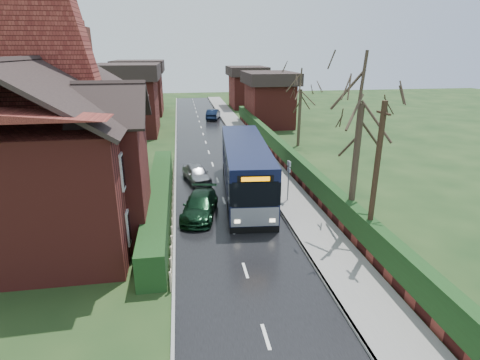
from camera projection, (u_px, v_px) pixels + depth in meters
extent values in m
plane|color=#374D21|center=(238.00, 248.00, 18.02)|extent=(140.00, 140.00, 0.00)
cube|color=black|center=(217.00, 180.00, 27.34)|extent=(6.00, 100.00, 0.02)
cube|color=slate|center=(274.00, 177.00, 27.95)|extent=(2.50, 100.00, 0.14)
cube|color=gray|center=(258.00, 177.00, 27.77)|extent=(0.12, 100.00, 0.14)
cube|color=gray|center=(175.00, 182.00, 26.88)|extent=(0.12, 100.00, 0.10)
cube|color=#193313|center=(159.00, 199.00, 21.84)|extent=(1.20, 16.00, 1.60)
cube|color=maroon|center=(294.00, 173.00, 28.11)|extent=(0.30, 50.00, 0.60)
cube|color=#193313|center=(295.00, 161.00, 27.81)|extent=(0.60, 50.00, 1.20)
cube|color=maroon|center=(61.00, 167.00, 20.36)|extent=(8.00, 14.00, 6.00)
cube|color=maroon|center=(120.00, 182.00, 18.08)|extent=(2.50, 4.00, 6.00)
cube|color=brown|center=(82.00, 47.00, 22.20)|extent=(0.90, 1.40, 2.20)
cube|color=silver|center=(129.00, 225.00, 16.76)|extent=(0.08, 1.20, 1.60)
cube|color=black|center=(130.00, 225.00, 16.76)|extent=(0.03, 0.95, 1.35)
cube|color=silver|center=(123.00, 170.00, 15.90)|extent=(0.08, 1.20, 1.60)
cube|color=black|center=(124.00, 170.00, 15.91)|extent=(0.03, 0.95, 1.35)
cube|color=silver|center=(138.00, 193.00, 20.49)|extent=(0.08, 1.20, 1.60)
cube|color=black|center=(139.00, 193.00, 20.49)|extent=(0.03, 0.95, 1.35)
cube|color=silver|center=(133.00, 147.00, 19.63)|extent=(0.08, 1.20, 1.60)
cube|color=black|center=(134.00, 147.00, 19.64)|extent=(0.03, 0.95, 1.35)
cube|color=silver|center=(144.00, 171.00, 24.22)|extent=(0.08, 1.20, 1.60)
cube|color=black|center=(144.00, 171.00, 24.22)|extent=(0.03, 0.95, 1.35)
cube|color=silver|center=(140.00, 132.00, 23.36)|extent=(0.08, 1.20, 1.60)
cube|color=black|center=(141.00, 131.00, 23.37)|extent=(0.03, 0.95, 1.35)
cube|color=silver|center=(147.00, 160.00, 26.55)|extent=(0.08, 1.20, 1.60)
cube|color=black|center=(147.00, 160.00, 26.55)|extent=(0.03, 0.95, 1.35)
cube|color=silver|center=(144.00, 124.00, 25.69)|extent=(0.08, 1.20, 1.60)
cube|color=black|center=(144.00, 124.00, 25.70)|extent=(0.03, 0.95, 1.35)
cube|color=black|center=(245.00, 180.00, 24.48)|extent=(3.51, 11.56, 1.18)
cube|color=black|center=(245.00, 163.00, 24.08)|extent=(3.53, 11.56, 1.24)
cube|color=black|center=(245.00, 148.00, 23.76)|extent=(3.51, 11.56, 0.68)
cube|color=black|center=(245.00, 191.00, 24.73)|extent=(3.51, 11.56, 0.36)
cube|color=gray|center=(255.00, 217.00, 19.17)|extent=(2.49, 0.32, 1.04)
cube|color=black|center=(255.00, 194.00, 18.74)|extent=(2.33, 0.27, 1.35)
cube|color=black|center=(255.00, 179.00, 18.46)|extent=(1.81, 0.23, 0.36)
cube|color=#FF8C00|center=(256.00, 179.00, 18.43)|extent=(1.42, 0.16, 0.23)
cube|color=black|center=(255.00, 229.00, 19.40)|extent=(2.54, 0.35, 0.31)
cube|color=#FFF2CC|center=(237.00, 221.00, 19.12)|extent=(0.29, 0.07, 0.19)
cube|color=#FFF2CC|center=(272.00, 220.00, 19.25)|extent=(0.29, 0.07, 0.19)
cylinder|color=black|center=(230.00, 210.00, 21.12)|extent=(0.37, 1.01, 0.99)
cylinder|color=black|center=(271.00, 208.00, 21.28)|extent=(0.37, 1.01, 0.99)
cylinder|color=black|center=(225.00, 170.00, 27.98)|extent=(0.37, 1.01, 0.99)
cylinder|color=black|center=(256.00, 170.00, 28.14)|extent=(0.37, 1.01, 0.99)
imported|color=#9D9EA1|center=(197.00, 173.00, 26.92)|extent=(2.27, 3.84, 1.22)
imported|color=black|center=(200.00, 206.00, 21.30)|extent=(2.62, 4.61, 1.26)
imported|color=#101B31|center=(213.00, 114.00, 51.16)|extent=(2.38, 4.46, 1.40)
cylinder|color=slate|center=(288.00, 182.00, 23.02)|extent=(0.08, 0.08, 2.70)
cube|color=silver|center=(289.00, 164.00, 22.63)|extent=(0.12, 0.41, 0.31)
cube|color=silver|center=(289.00, 170.00, 22.76)|extent=(0.10, 0.37, 0.27)
cylinder|color=black|center=(375.00, 183.00, 16.29)|extent=(0.24, 0.24, 7.09)
cube|color=black|center=(384.00, 113.00, 15.29)|extent=(0.16, 0.91, 0.08)
cylinder|color=#33281E|center=(355.00, 171.00, 18.60)|extent=(0.32, 0.32, 6.65)
cylinder|color=#382C21|center=(299.00, 118.00, 36.38)|extent=(0.30, 0.30, 5.49)
cylinder|color=#34271F|center=(64.00, 144.00, 24.81)|extent=(0.28, 0.28, 6.22)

